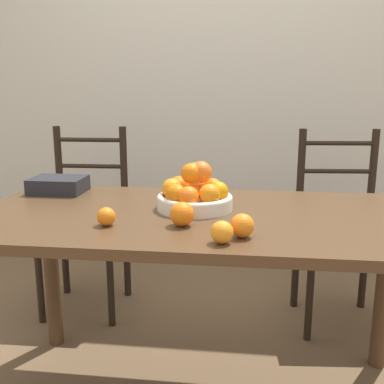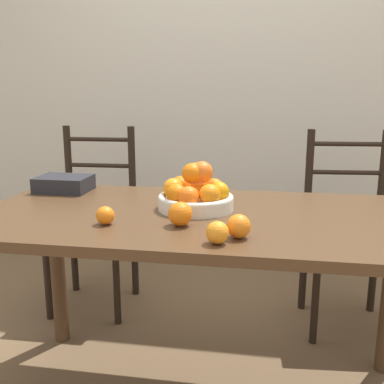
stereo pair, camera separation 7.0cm
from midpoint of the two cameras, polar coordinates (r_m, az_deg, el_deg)
wall_back at (r=3.04m, az=3.64°, el=14.54°), size 8.00×0.06×2.60m
dining_table at (r=1.66m, az=0.33°, el=-6.30°), size 1.67×0.82×0.77m
fruit_bowl at (r=1.67m, az=-0.91°, el=-0.23°), size 0.28×0.28×0.18m
orange_loose_0 at (r=1.50m, az=-12.16°, el=-3.08°), size 0.06×0.06×0.06m
orange_loose_1 at (r=1.36m, az=4.93°, el=-4.29°), size 0.07×0.07×0.07m
orange_loose_2 at (r=1.47m, az=-2.65°, el=-2.82°), size 0.08×0.08×0.08m
orange_loose_3 at (r=1.30m, az=2.30°, el=-5.13°), size 0.07×0.07×0.07m
chair_left at (r=2.57m, az=-14.07°, el=-3.91°), size 0.43×0.41×1.01m
chair_right at (r=2.45m, az=17.50°, el=-4.96°), size 0.45×0.43×1.01m
book_stack at (r=2.04m, az=-17.54°, el=0.86°), size 0.23×0.17×0.07m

